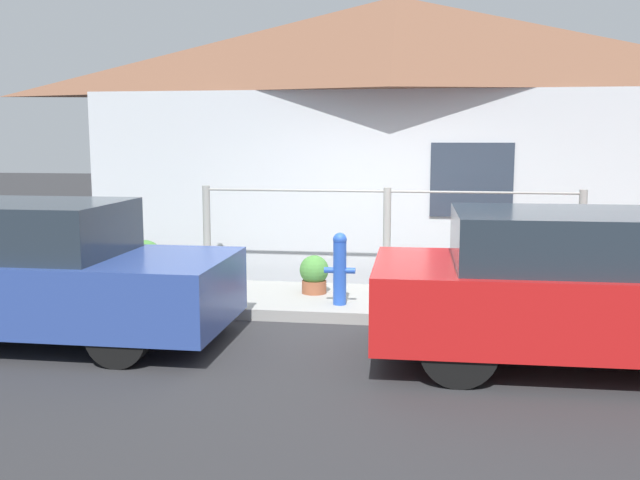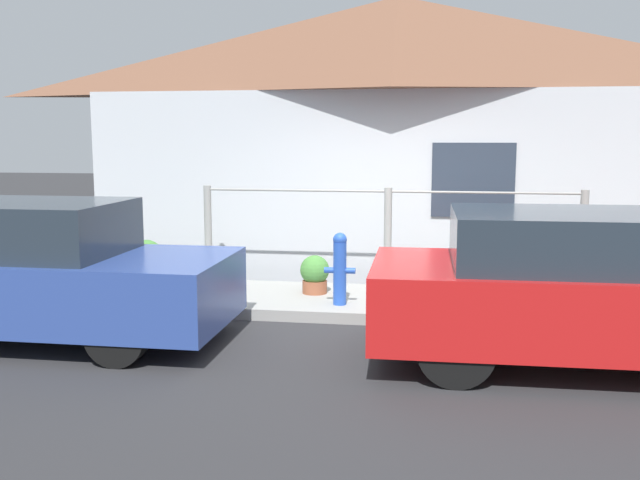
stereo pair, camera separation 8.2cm
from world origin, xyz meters
TOP-DOWN VIEW (x-y plane):
  - ground_plane at (0.00, 0.00)m, footprint 60.00×60.00m
  - sidewalk at (0.00, 0.80)m, footprint 24.00×1.60m
  - house at (0.00, 3.16)m, footprint 9.12×2.23m
  - fence at (0.00, 1.45)m, footprint 4.90×0.10m
  - car_left at (-3.59, -1.05)m, footprint 4.24×1.64m
  - car_right at (1.95, -1.05)m, footprint 3.95×1.78m
  - fire_hydrant at (-0.48, 0.40)m, footprint 0.36×0.16m
  - potted_plant_near_hydrant at (-0.87, 0.95)m, footprint 0.36×0.36m
  - potted_plant_by_fence at (-3.10, 1.00)m, footprint 0.47×0.47m
  - potted_plant_corner at (1.42, 1.24)m, footprint 0.48×0.48m

SIDE VIEW (x-z plane):
  - ground_plane at x=0.00m, z-range 0.00..0.00m
  - sidewalk at x=0.00m, z-range 0.00..0.13m
  - potted_plant_near_hydrant at x=-0.87m, z-range 0.14..0.61m
  - potted_plant_by_fence at x=-3.10m, z-range 0.18..0.79m
  - potted_plant_corner at x=1.42m, z-range 0.17..0.80m
  - fire_hydrant at x=-0.48m, z-range 0.15..0.99m
  - car_left at x=-3.59m, z-range -0.01..1.41m
  - car_right at x=1.95m, z-range 0.01..1.41m
  - fence at x=0.00m, z-range 0.19..1.49m
  - house at x=0.00m, z-range 1.16..5.27m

